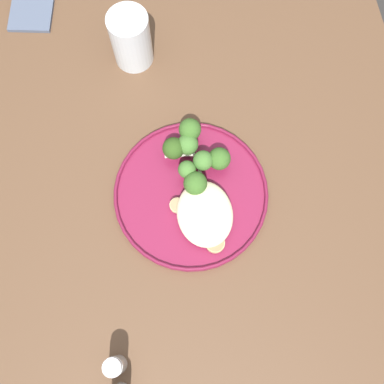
% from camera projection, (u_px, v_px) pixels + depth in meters
% --- Properties ---
extents(ground, '(6.00, 6.00, 0.00)m').
position_uv_depth(ground, '(184.00, 267.00, 1.56)').
color(ground, '#2D2B28').
extents(wooden_dining_table, '(1.40, 1.00, 0.74)m').
position_uv_depth(wooden_dining_table, '(178.00, 225.00, 0.93)').
color(wooden_dining_table, brown).
rests_on(wooden_dining_table, ground).
extents(dinner_plate, '(0.29, 0.29, 0.02)m').
position_uv_depth(dinner_plate, '(192.00, 194.00, 0.85)').
color(dinner_plate, maroon).
rests_on(dinner_plate, wooden_dining_table).
extents(noodle_bed, '(0.13, 0.10, 0.04)m').
position_uv_depth(noodle_bed, '(206.00, 214.00, 0.82)').
color(noodle_bed, beige).
rests_on(noodle_bed, dinner_plate).
extents(seared_scallop_half_hidden, '(0.03, 0.03, 0.01)m').
position_uv_depth(seared_scallop_half_hidden, '(216.00, 243.00, 0.81)').
color(seared_scallop_half_hidden, '#DBB77A').
rests_on(seared_scallop_half_hidden, dinner_plate).
extents(seared_scallop_on_noodles, '(0.02, 0.02, 0.01)m').
position_uv_depth(seared_scallop_on_noodles, '(206.00, 214.00, 0.83)').
color(seared_scallop_on_noodles, '#DBB77A').
rests_on(seared_scallop_on_noodles, dinner_plate).
extents(seared_scallop_right_edge, '(0.03, 0.03, 0.01)m').
position_uv_depth(seared_scallop_right_edge, '(178.00, 205.00, 0.84)').
color(seared_scallop_right_edge, '#E5C689').
rests_on(seared_scallop_right_edge, dinner_plate).
extents(seared_scallop_rear_pale, '(0.03, 0.03, 0.01)m').
position_uv_depth(seared_scallop_rear_pale, '(199.00, 232.00, 0.82)').
color(seared_scallop_rear_pale, '#E5C689').
rests_on(seared_scallop_rear_pale, dinner_plate).
extents(seared_scallop_center_golden, '(0.02, 0.02, 0.01)m').
position_uv_depth(seared_scallop_center_golden, '(218.00, 225.00, 0.82)').
color(seared_scallop_center_golden, '#DBB77A').
rests_on(seared_scallop_center_golden, dinner_plate).
extents(seared_scallop_large_seared, '(0.03, 0.03, 0.02)m').
position_uv_depth(seared_scallop_large_seared, '(222.00, 209.00, 0.83)').
color(seared_scallop_large_seared, '#DBB77A').
rests_on(seared_scallop_large_seared, dinner_plate).
extents(broccoli_floret_front_edge, '(0.04, 0.04, 0.06)m').
position_uv_depth(broccoli_floret_front_edge, '(196.00, 183.00, 0.82)').
color(broccoli_floret_front_edge, '#89A356').
rests_on(broccoli_floret_front_edge, dinner_plate).
extents(broccoli_floret_near_rim, '(0.03, 0.03, 0.05)m').
position_uv_depth(broccoli_floret_near_rim, '(188.00, 170.00, 0.83)').
color(broccoli_floret_near_rim, '#7A994C').
rests_on(broccoli_floret_near_rim, dinner_plate).
extents(broccoli_floret_center_pile, '(0.04, 0.04, 0.05)m').
position_uv_depth(broccoli_floret_center_pile, '(189.00, 144.00, 0.85)').
color(broccoli_floret_center_pile, '#7A994C').
rests_on(broccoli_floret_center_pile, dinner_plate).
extents(broccoli_floret_beside_noodles, '(0.04, 0.04, 0.06)m').
position_uv_depth(broccoli_floret_beside_noodles, '(204.00, 161.00, 0.83)').
color(broccoli_floret_beside_noodles, '#7A994C').
rests_on(broccoli_floret_beside_noodles, dinner_plate).
extents(broccoli_floret_tall_stalk, '(0.04, 0.04, 0.05)m').
position_uv_depth(broccoli_floret_tall_stalk, '(220.00, 159.00, 0.84)').
color(broccoli_floret_tall_stalk, '#89A356').
rests_on(broccoli_floret_tall_stalk, dinner_plate).
extents(broccoli_floret_split_head, '(0.04, 0.04, 0.06)m').
position_uv_depth(broccoli_floret_split_head, '(191.00, 130.00, 0.85)').
color(broccoli_floret_split_head, '#7A994C').
rests_on(broccoli_floret_split_head, dinner_plate).
extents(broccoli_floret_left_leaning, '(0.04, 0.04, 0.05)m').
position_uv_depth(broccoli_floret_left_leaning, '(175.00, 148.00, 0.84)').
color(broccoli_floret_left_leaning, '#7A994C').
rests_on(broccoli_floret_left_leaning, dinner_plate).
extents(onion_sliver_curled_piece, '(0.01, 0.06, 0.00)m').
position_uv_depth(onion_sliver_curled_piece, '(180.00, 156.00, 0.87)').
color(onion_sliver_curled_piece, silver).
rests_on(onion_sliver_curled_piece, dinner_plate).
extents(onion_sliver_pale_crescent, '(0.06, 0.01, 0.00)m').
position_uv_depth(onion_sliver_pale_crescent, '(198.00, 163.00, 0.86)').
color(onion_sliver_pale_crescent, silver).
rests_on(onion_sliver_pale_crescent, dinner_plate).
extents(water_glass, '(0.08, 0.08, 0.12)m').
position_uv_depth(water_glass, '(132.00, 41.00, 0.90)').
color(water_glass, silver).
rests_on(water_glass, wooden_dining_table).
extents(folded_napkin, '(0.16, 0.12, 0.01)m').
position_uv_depth(folded_napkin, '(34.00, 2.00, 0.98)').
color(folded_napkin, '#4C566B').
rests_on(folded_napkin, wooden_dining_table).
extents(salt_shaker, '(0.03, 0.03, 0.07)m').
position_uv_depth(salt_shaker, '(116.00, 366.00, 0.74)').
color(salt_shaker, white).
rests_on(salt_shaker, wooden_dining_table).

